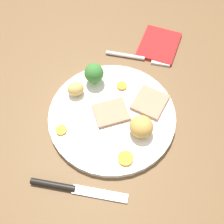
# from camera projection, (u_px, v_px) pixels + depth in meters

# --- Properties ---
(dining_table) EXTENTS (1.20, 0.84, 0.04)m
(dining_table) POSITION_uv_depth(u_px,v_px,m) (107.00, 109.00, 0.68)
(dining_table) COLOR brown
(dining_table) RESTS_ON ground
(dinner_plate) EXTENTS (0.27, 0.27, 0.01)m
(dinner_plate) POSITION_uv_depth(u_px,v_px,m) (112.00, 116.00, 0.64)
(dinner_plate) COLOR white
(dinner_plate) RESTS_ON dining_table
(meat_slice_main) EXTENTS (0.09, 0.09, 0.01)m
(meat_slice_main) POSITION_uv_depth(u_px,v_px,m) (111.00, 112.00, 0.63)
(meat_slice_main) COLOR tan
(meat_slice_main) RESTS_ON dinner_plate
(meat_slice_under) EXTENTS (0.08, 0.08, 0.01)m
(meat_slice_under) POSITION_uv_depth(u_px,v_px,m) (150.00, 102.00, 0.65)
(meat_slice_under) COLOR tan
(meat_slice_under) RESTS_ON dinner_plate
(roast_potato_left) EXTENTS (0.06, 0.06, 0.04)m
(roast_potato_left) POSITION_uv_depth(u_px,v_px,m) (141.00, 127.00, 0.59)
(roast_potato_left) COLOR tan
(roast_potato_left) RESTS_ON dinner_plate
(roast_potato_right) EXTENTS (0.05, 0.05, 0.03)m
(roast_potato_right) POSITION_uv_depth(u_px,v_px,m) (75.00, 91.00, 0.65)
(roast_potato_right) COLOR #D8B260
(roast_potato_right) RESTS_ON dinner_plate
(carrot_coin_front) EXTENTS (0.02, 0.02, 0.00)m
(carrot_coin_front) POSITION_uv_depth(u_px,v_px,m) (61.00, 130.00, 0.61)
(carrot_coin_front) COLOR orange
(carrot_coin_front) RESTS_ON dinner_plate
(carrot_coin_back) EXTENTS (0.03, 0.03, 0.01)m
(carrot_coin_back) POSITION_uv_depth(u_px,v_px,m) (125.00, 158.00, 0.58)
(carrot_coin_back) COLOR orange
(carrot_coin_back) RESTS_ON dinner_plate
(carrot_coin_side) EXTENTS (0.02, 0.02, 0.00)m
(carrot_coin_side) POSITION_uv_depth(u_px,v_px,m) (122.00, 86.00, 0.67)
(carrot_coin_side) COLOR orange
(carrot_coin_side) RESTS_ON dinner_plate
(broccoli_floret) EXTENTS (0.04, 0.04, 0.05)m
(broccoli_floret) POSITION_uv_depth(u_px,v_px,m) (94.00, 73.00, 0.66)
(broccoli_floret) COLOR #8CB766
(broccoli_floret) RESTS_ON dinner_plate
(fork) EXTENTS (0.03, 0.15, 0.01)m
(fork) POSITION_uv_depth(u_px,v_px,m) (141.00, 58.00, 0.73)
(fork) COLOR silver
(fork) RESTS_ON dining_table
(knife) EXTENTS (0.04, 0.19, 0.01)m
(knife) POSITION_uv_depth(u_px,v_px,m) (70.00, 188.00, 0.56)
(knife) COLOR black
(knife) RESTS_ON dining_table
(folded_napkin) EXTENTS (0.11, 0.10, 0.01)m
(folded_napkin) POSITION_uv_depth(u_px,v_px,m) (159.00, 45.00, 0.75)
(folded_napkin) COLOR red
(folded_napkin) RESTS_ON dining_table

